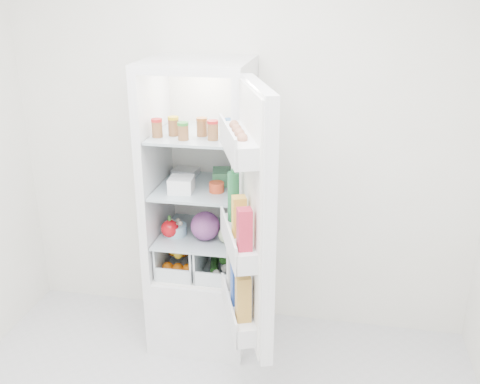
% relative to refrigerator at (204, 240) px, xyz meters
% --- Properties ---
extents(room_walls, '(3.02, 3.02, 2.61)m').
position_rel_refrigerator_xyz_m(room_walls, '(0.20, -1.25, 0.93)').
color(room_walls, silver).
rests_on(room_walls, ground).
extents(refrigerator, '(0.60, 0.60, 1.80)m').
position_rel_refrigerator_xyz_m(refrigerator, '(0.00, 0.00, 0.00)').
color(refrigerator, silver).
rests_on(refrigerator, ground).
extents(shelf_low, '(0.49, 0.53, 0.01)m').
position_rel_refrigerator_xyz_m(shelf_low, '(-0.00, -0.06, 0.07)').
color(shelf_low, '#9DAEB8').
rests_on(shelf_low, refrigerator).
extents(shelf_mid, '(0.49, 0.53, 0.02)m').
position_rel_refrigerator_xyz_m(shelf_mid, '(-0.00, -0.06, 0.38)').
color(shelf_mid, '#9DAEB8').
rests_on(shelf_mid, refrigerator).
extents(shelf_top, '(0.49, 0.53, 0.02)m').
position_rel_refrigerator_xyz_m(shelf_top, '(-0.00, -0.06, 0.71)').
color(shelf_top, '#9DAEB8').
rests_on(shelf_top, refrigerator).
extents(crisper_left, '(0.23, 0.46, 0.22)m').
position_rel_refrigerator_xyz_m(crisper_left, '(-0.12, -0.06, -0.06)').
color(crisper_left, silver).
rests_on(crisper_left, refrigerator).
extents(crisper_right, '(0.23, 0.46, 0.22)m').
position_rel_refrigerator_xyz_m(crisper_right, '(0.12, -0.06, -0.06)').
color(crisper_right, silver).
rests_on(crisper_right, refrigerator).
extents(condiment_jars, '(0.46, 0.16, 0.08)m').
position_rel_refrigerator_xyz_m(condiment_jars, '(-0.00, -0.17, 0.76)').
color(condiment_jars, '#B21919').
rests_on(condiment_jars, shelf_top).
extents(squeeze_bottle, '(0.06, 0.06, 0.16)m').
position_rel_refrigerator_xyz_m(squeeze_bottle, '(0.21, -0.01, 0.80)').
color(squeeze_bottle, white).
rests_on(squeeze_bottle, shelf_top).
extents(tub_white, '(0.15, 0.15, 0.09)m').
position_rel_refrigerator_xyz_m(tub_white, '(-0.08, -0.17, 0.44)').
color(tub_white, white).
rests_on(tub_white, shelf_mid).
extents(tin_red, '(0.10, 0.10, 0.06)m').
position_rel_refrigerator_xyz_m(tin_red, '(0.12, -0.14, 0.42)').
color(tin_red, red).
rests_on(tin_red, shelf_mid).
extents(foil_tray, '(0.16, 0.13, 0.04)m').
position_rel_refrigerator_xyz_m(foil_tray, '(-0.14, 0.12, 0.41)').
color(foil_tray, silver).
rests_on(foil_tray, shelf_mid).
extents(tub_green, '(0.13, 0.17, 0.09)m').
position_rel_refrigerator_xyz_m(tub_green, '(0.12, 0.01, 0.43)').
color(tub_green, '#3B8351').
rests_on(tub_green, shelf_mid).
extents(red_cabbage, '(0.18, 0.18, 0.18)m').
position_rel_refrigerator_xyz_m(red_cabbage, '(0.05, -0.14, 0.17)').
color(red_cabbage, '#521C51').
rests_on(red_cabbage, shelf_low).
extents(bell_pepper, '(0.11, 0.11, 0.11)m').
position_rel_refrigerator_xyz_m(bell_pepper, '(-0.17, -0.15, 0.14)').
color(bell_pepper, red).
rests_on(bell_pepper, shelf_low).
extents(mushroom_bowl, '(0.16, 0.16, 0.07)m').
position_rel_refrigerator_xyz_m(mushroom_bowl, '(-0.15, -0.11, 0.12)').
color(mushroom_bowl, '#93C1DB').
rests_on(mushroom_bowl, shelf_low).
extents(salad_bag, '(0.10, 0.10, 0.10)m').
position_rel_refrigerator_xyz_m(salad_bag, '(0.18, -0.16, 0.13)').
color(salad_bag, '#A6B98B').
rests_on(salad_bag, shelf_low).
extents(citrus_pile, '(0.20, 0.24, 0.16)m').
position_rel_refrigerator_xyz_m(citrus_pile, '(-0.13, -0.12, -0.07)').
color(citrus_pile, orange).
rests_on(citrus_pile, refrigerator).
extents(veg_pile, '(0.16, 0.30, 0.10)m').
position_rel_refrigerator_xyz_m(veg_pile, '(0.13, -0.06, -0.10)').
color(veg_pile, '#1C501A').
rests_on(veg_pile, refrigerator).
extents(fridge_door, '(0.35, 0.58, 1.30)m').
position_rel_refrigerator_xyz_m(fridge_door, '(0.40, -0.62, 0.43)').
color(fridge_door, silver).
rests_on(fridge_door, refrigerator).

